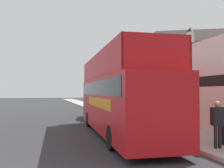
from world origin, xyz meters
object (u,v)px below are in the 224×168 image
(lamp_post_second, at_px, (126,74))
(pedestrian_second, at_px, (217,120))
(tour_bus, at_px, (118,99))
(pedestrian_third, at_px, (175,113))
(lamp_post_nearest, at_px, (191,63))
(parked_car_ahead_of_bus, at_px, (97,110))

(lamp_post_second, bearing_deg, pedestrian_second, -88.65)
(tour_bus, height_order, pedestrian_second, tour_bus)
(pedestrian_third, bearing_deg, lamp_post_nearest, -101.01)
(pedestrian_third, bearing_deg, pedestrian_second, -93.69)
(pedestrian_third, bearing_deg, lamp_post_second, 94.10)
(tour_bus, relative_size, lamp_post_nearest, 2.36)
(parked_car_ahead_of_bus, xyz_separation_m, pedestrian_second, (2.00, -12.94, 0.47))
(pedestrian_second, distance_m, lamp_post_second, 10.65)
(parked_car_ahead_of_bus, bearing_deg, tour_bus, -90.26)
(pedestrian_second, distance_m, lamp_post_nearest, 2.77)
(parked_car_ahead_of_bus, height_order, pedestrian_second, pedestrian_second)
(tour_bus, height_order, lamp_post_nearest, lamp_post_nearest)
(parked_car_ahead_of_bus, height_order, lamp_post_nearest, lamp_post_nearest)
(lamp_post_nearest, bearing_deg, lamp_post_second, 90.40)
(parked_car_ahead_of_bus, distance_m, pedestrian_third, 9.55)
(pedestrian_second, height_order, lamp_post_second, lamp_post_second)
(tour_bus, relative_size, lamp_post_second, 2.28)
(lamp_post_second, bearing_deg, lamp_post_nearest, -89.60)
(tour_bus, relative_size, parked_car_ahead_of_bus, 2.48)
(pedestrian_third, height_order, lamp_post_second, lamp_post_second)
(parked_car_ahead_of_bus, relative_size, lamp_post_second, 0.92)
(tour_bus, xyz_separation_m, pedestrian_third, (2.76, -1.03, -0.74))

